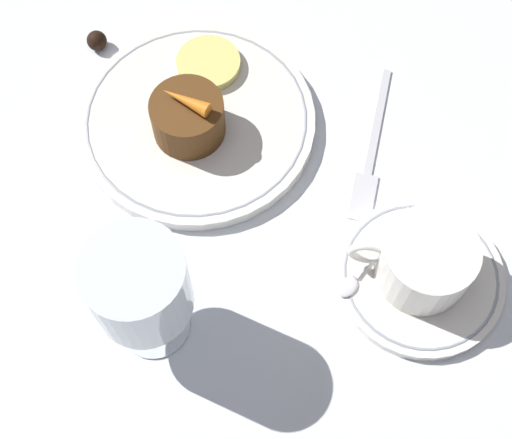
{
  "coord_description": "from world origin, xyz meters",
  "views": [
    {
      "loc": [
        -0.08,
        0.35,
        0.6
      ],
      "look_at": [
        -0.04,
        0.09,
        0.04
      ],
      "focal_mm": 50.0,
      "sensor_mm": 36.0,
      "label": 1
    }
  ],
  "objects_px": {
    "dinner_plate": "(197,121)",
    "dessert_cake": "(188,118)",
    "fork": "(370,159)",
    "wine_glass": "(139,289)",
    "coffee_cup": "(425,261)"
  },
  "relations": [
    {
      "from": "wine_glass",
      "to": "dessert_cake",
      "type": "height_order",
      "value": "wine_glass"
    },
    {
      "from": "coffee_cup",
      "to": "wine_glass",
      "type": "height_order",
      "value": "wine_glass"
    },
    {
      "from": "coffee_cup",
      "to": "fork",
      "type": "xyz_separation_m",
      "value": [
        0.05,
        -0.12,
        -0.04
      ]
    },
    {
      "from": "dinner_plate",
      "to": "coffee_cup",
      "type": "height_order",
      "value": "coffee_cup"
    },
    {
      "from": "coffee_cup",
      "to": "wine_glass",
      "type": "distance_m",
      "value": 0.24
    },
    {
      "from": "dinner_plate",
      "to": "dessert_cake",
      "type": "relative_size",
      "value": 3.34
    },
    {
      "from": "dessert_cake",
      "to": "fork",
      "type": "bearing_deg",
      "value": 179.27
    },
    {
      "from": "dinner_plate",
      "to": "wine_glass",
      "type": "bearing_deg",
      "value": 89.22
    },
    {
      "from": "dinner_plate",
      "to": "fork",
      "type": "height_order",
      "value": "dinner_plate"
    },
    {
      "from": "coffee_cup",
      "to": "dessert_cake",
      "type": "xyz_separation_m",
      "value": [
        0.23,
        -0.12,
        -0.0
      ]
    },
    {
      "from": "fork",
      "to": "dessert_cake",
      "type": "height_order",
      "value": "dessert_cake"
    },
    {
      "from": "dinner_plate",
      "to": "coffee_cup",
      "type": "xyz_separation_m",
      "value": [
        -0.22,
        0.13,
        0.03
      ]
    },
    {
      "from": "coffee_cup",
      "to": "fork",
      "type": "relative_size",
      "value": 0.61
    },
    {
      "from": "wine_glass",
      "to": "fork",
      "type": "height_order",
      "value": "wine_glass"
    },
    {
      "from": "dinner_plate",
      "to": "fork",
      "type": "distance_m",
      "value": 0.17
    }
  ]
}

